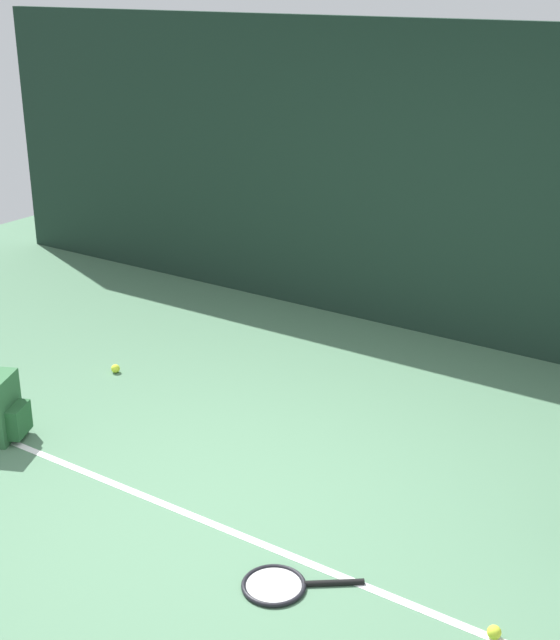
# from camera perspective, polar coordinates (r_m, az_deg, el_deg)

# --- Properties ---
(ground_plane) EXTENTS (12.00, 12.00, 0.00)m
(ground_plane) POSITION_cam_1_polar(r_m,az_deg,el_deg) (5.20, -2.52, -11.68)
(ground_plane) COLOR #4C7556
(back_fence) EXTENTS (10.00, 0.10, 2.51)m
(back_fence) POSITION_cam_1_polar(r_m,az_deg,el_deg) (7.17, 11.81, 8.22)
(back_fence) COLOR #192D23
(back_fence) RESTS_ON ground
(court_line) EXTENTS (9.00, 0.05, 0.00)m
(court_line) POSITION_cam_1_polar(r_m,az_deg,el_deg) (5.03, -4.23, -12.93)
(court_line) COLOR white
(court_line) RESTS_ON ground
(tennis_racket) EXTENTS (0.59, 0.51, 0.03)m
(tennis_racket) POSITION_cam_1_polar(r_m,az_deg,el_deg) (4.58, -0.02, -16.60)
(tennis_racket) COLOR black
(tennis_racket) RESTS_ON ground
(backpack) EXTENTS (0.36, 0.36, 0.44)m
(backpack) POSITION_cam_1_polar(r_m,az_deg,el_deg) (6.04, -17.50, -5.45)
(backpack) COLOR #2D6038
(backpack) RESTS_ON ground
(tennis_ball_by_fence) EXTENTS (0.07, 0.07, 0.07)m
(tennis_ball_by_fence) POSITION_cam_1_polar(r_m,az_deg,el_deg) (4.40, 13.54, -18.85)
(tennis_ball_by_fence) COLOR #CCE033
(tennis_ball_by_fence) RESTS_ON ground
(tennis_ball_mid_court) EXTENTS (0.07, 0.07, 0.07)m
(tennis_ball_mid_court) POSITION_cam_1_polar(r_m,az_deg,el_deg) (6.87, -10.49, -3.07)
(tennis_ball_mid_court) COLOR #CCE033
(tennis_ball_mid_court) RESTS_ON ground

